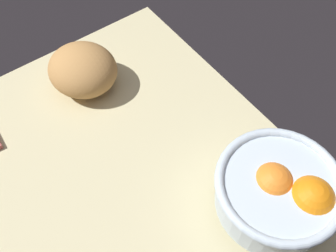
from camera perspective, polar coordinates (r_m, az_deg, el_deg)
ground_plane at (r=78.12cm, az=-7.34°, el=-7.28°), size 72.85×64.88×3.00cm
fruit_bowl at (r=69.52cm, az=15.76°, el=-9.24°), size 21.46×21.46×11.84cm
bread_loaf at (r=86.67cm, az=-12.23°, el=7.98°), size 20.00×19.64×9.93cm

